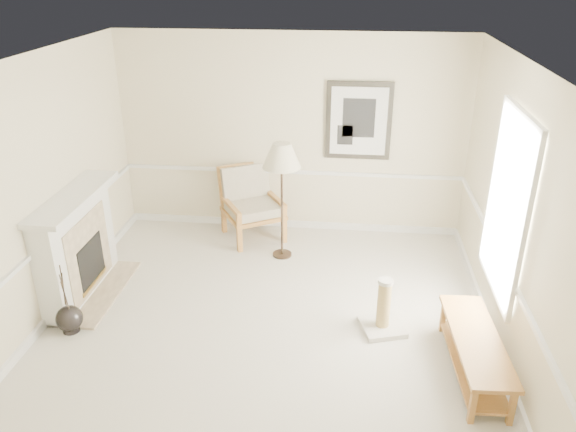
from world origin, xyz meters
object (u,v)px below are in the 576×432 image
object	(u,v)px
bench	(475,349)
scratching_post	(383,314)
floor_vase	(70,319)
floor_lamp	(282,159)
armchair	(250,200)

from	to	relation	value
bench	scratching_post	size ratio (longest dim) A/B	2.35
floor_vase	floor_lamp	xyz separation A→B (m)	(2.12, 1.99, 1.26)
armchair	bench	size ratio (longest dim) A/B	0.73
scratching_post	bench	bearing A→B (deg)	-36.06
floor_vase	floor_lamp	distance (m)	3.17
floor_vase	scratching_post	xyz separation A→B (m)	(3.44, 0.42, 0.05)
armchair	bench	xyz separation A→B (m)	(2.72, -2.82, -0.27)
armchair	scratching_post	bearing A→B (deg)	-80.48
floor_vase	scratching_post	distance (m)	3.46
bench	scratching_post	xyz separation A→B (m)	(-0.86, 0.63, -0.08)
floor_lamp	scratching_post	xyz separation A→B (m)	(1.31, -1.57, -1.22)
floor_lamp	scratching_post	bearing A→B (deg)	-50.18
floor_lamp	scratching_post	size ratio (longest dim) A/B	2.53
floor_vase	floor_lamp	bearing A→B (deg)	43.16
armchair	bench	distance (m)	3.93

